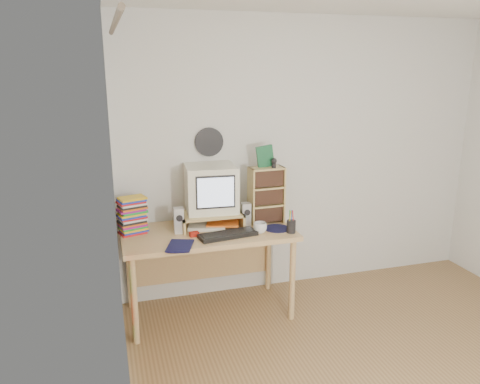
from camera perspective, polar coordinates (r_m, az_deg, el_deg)
back_wall at (r=4.40m, az=8.13°, el=4.31°), size 3.50×0.00×3.50m
left_wall at (r=2.33m, az=-14.14°, el=-5.84°), size 0.00×3.50×3.50m
curtain at (r=2.82m, az=-13.65°, el=-4.28°), size 0.00×2.20×2.20m
wall_disc at (r=4.06m, az=-3.79°, el=6.10°), size 0.25×0.02×0.25m
desk at (r=3.98m, az=-4.08°, el=-6.27°), size 1.40×0.70×0.75m
monitor_riser at (r=3.95m, az=-3.55°, el=-2.92°), size 0.52×0.30×0.12m
crt_monitor at (r=3.93m, az=-3.52°, el=0.39°), size 0.44×0.44×0.39m
speaker_left at (r=3.82m, az=-7.48°, el=-3.45°), size 0.08×0.08×0.21m
speaker_right at (r=3.96m, az=0.73°, el=-2.75°), size 0.08×0.08×0.20m
keyboard at (r=3.74m, az=-1.48°, el=-5.23°), size 0.49×0.22×0.03m
dvd_stack at (r=3.86m, az=-12.99°, el=-2.91°), size 0.24×0.20×0.29m
cd_rack at (r=4.02m, az=3.23°, el=-0.37°), size 0.30×0.17×0.49m
mug at (r=3.81m, az=2.45°, el=-4.38°), size 0.13×0.13×0.09m
diary at (r=3.56m, az=-8.77°, el=-6.33°), size 0.26×0.23×0.04m
mousepad at (r=3.93m, az=4.51°, el=-4.44°), size 0.23×0.23×0.00m
pen_cup at (r=3.82m, az=6.27°, el=-3.91°), size 0.08×0.08×0.15m
papers at (r=3.96m, az=-3.28°, el=-3.99°), size 0.36×0.31×0.04m
red_box at (r=3.76m, az=-5.62°, el=-5.13°), size 0.08×0.05×0.04m
game_box at (r=3.96m, az=3.07°, el=4.36°), size 0.14×0.03×0.18m
webcam at (r=3.93m, az=4.16°, el=3.55°), size 0.05×0.05×0.08m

